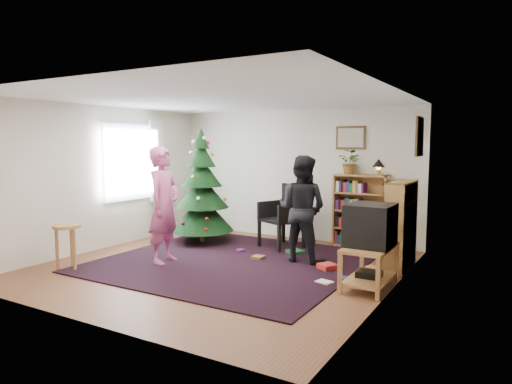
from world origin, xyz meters
The scene contains 23 objects.
floor centered at (0.00, 0.00, 0.00)m, with size 5.00×5.00×0.00m, color brown.
ceiling centered at (0.00, 0.00, 2.50)m, with size 5.00×5.00×0.00m, color white.
wall_back centered at (0.00, 2.50, 1.25)m, with size 5.00×0.02×2.50m, color silver.
wall_front centered at (0.00, -2.50, 1.25)m, with size 5.00×0.02×2.50m, color silver.
wall_left centered at (-2.50, 0.00, 1.25)m, with size 0.02×5.00×2.50m, color silver.
wall_right centered at (2.50, 0.00, 1.25)m, with size 0.02×5.00×2.50m, color silver.
rug centered at (0.00, 0.30, 0.01)m, with size 3.80×3.60×0.02m, color black.
window_pane centered at (-2.47, 0.60, 1.50)m, with size 0.04×1.20×1.40m, color silver.
curtain centered at (-2.43, 1.30, 1.50)m, with size 0.06×0.35×1.60m, color white.
picture_back centered at (1.15, 2.48, 1.95)m, with size 0.55×0.03×0.42m.
picture_right centered at (2.48, 1.75, 1.95)m, with size 0.03×0.50×0.60m.
christmas_tree centered at (-1.26, 1.22, 0.89)m, with size 1.17×1.17×2.13m.
bookshelf_back centered at (1.40, 2.34, 0.66)m, with size 0.95×0.30×1.30m.
bookshelf_right centered at (2.34, 1.23, 0.66)m, with size 0.30×0.95×1.30m.
tv_stand centered at (2.22, 0.13, 0.33)m, with size 0.53×0.95×0.55m.
crt_tv centered at (2.22, 0.13, 0.82)m, with size 0.56×0.61×0.53m.
armchair centered at (0.23, 1.68, 0.61)m, with size 0.81×0.83×1.13m.
stool centered at (-1.84, -1.27, 0.52)m, with size 0.40×0.40×0.67m.
person_standing centered at (-0.90, -0.24, 0.90)m, with size 0.66×0.43×1.80m, color #B24777.
person_by_chair centered at (0.92, 0.88, 0.83)m, with size 0.81×0.63×1.67m, color black.
potted_plant centered at (1.20, 2.34, 1.52)m, with size 0.40×0.34×0.44m, color gray.
table_lamp centered at (1.70, 2.34, 1.49)m, with size 0.21×0.21×0.28m.
floor_clutter centered at (1.10, 0.66, 0.04)m, with size 2.45×1.46×0.08m.
Camera 1 is at (3.83, -5.54, 1.84)m, focal length 32.00 mm.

